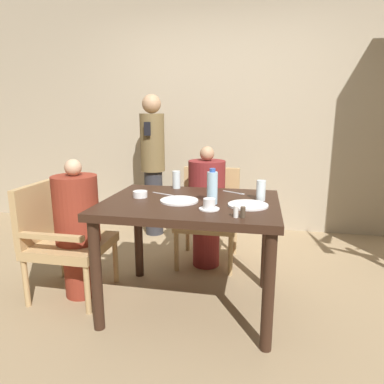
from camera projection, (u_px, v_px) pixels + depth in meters
ground_plane at (191, 305)px, 2.46m from camera, size 16.00×16.00×0.00m
wall_back at (223, 109)px, 3.93m from camera, size 8.00×0.06×2.80m
dining_table at (191, 216)px, 2.31m from camera, size 1.16×0.88×0.78m
chair_left_side at (61, 235)px, 2.54m from camera, size 0.54×0.53×0.85m
diner_in_left_chair at (78, 228)px, 2.50m from camera, size 0.32×0.32×1.04m
chair_far_side at (209, 211)px, 3.17m from camera, size 0.53×0.54×0.85m
diner_in_far_chair at (207, 206)px, 3.01m from camera, size 0.32×0.32×1.08m
standing_host at (153, 161)px, 3.77m from camera, size 0.26×0.30×1.55m
plate_main_left at (179, 201)px, 2.27m from camera, size 0.25×0.25×0.01m
plate_main_right at (248, 205)px, 2.16m from camera, size 0.25×0.25×0.01m
teacup_with_saucer at (209, 205)px, 2.07m from camera, size 0.13×0.13×0.07m
bowl_small at (140, 194)px, 2.38m from camera, size 0.10×0.10×0.04m
water_bottle at (212, 187)px, 2.19m from camera, size 0.07×0.07×0.23m
glass_tall_near at (176, 180)px, 2.66m from camera, size 0.06×0.06×0.14m
glass_tall_mid at (261, 190)px, 2.29m from camera, size 0.06×0.06×0.14m
salt_shaker at (236, 212)px, 1.91m from camera, size 0.03×0.03×0.07m
pepper_shaker at (243, 212)px, 1.90m from camera, size 0.03×0.03×0.06m
fork_beside_plate at (236, 193)px, 2.51m from camera, size 0.17×0.10×0.00m
knife_beside_plate at (164, 194)px, 2.47m from camera, size 0.18×0.09×0.00m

